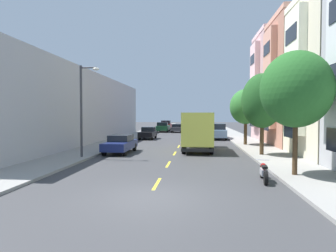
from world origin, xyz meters
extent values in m
plane|color=#38383A|center=(0.00, 30.00, 0.00)|extent=(160.00, 160.00, 0.00)
cube|color=gray|center=(-7.10, 28.00, 0.07)|extent=(3.20, 120.00, 0.14)
cube|color=gray|center=(7.10, 28.00, 0.07)|extent=(3.20, 120.00, 0.14)
cube|color=yellow|center=(0.00, 2.00, 0.00)|extent=(0.14, 2.20, 0.01)
cube|color=yellow|center=(0.00, 7.00, 0.00)|extent=(0.14, 2.20, 0.01)
cube|color=yellow|center=(0.00, 12.00, 0.00)|extent=(0.14, 2.20, 0.01)
cube|color=yellow|center=(0.00, 17.00, 0.00)|extent=(0.14, 2.20, 0.01)
cube|color=yellow|center=(0.00, 22.00, 0.00)|extent=(0.14, 2.20, 0.01)
cube|color=yellow|center=(0.00, 27.00, 0.00)|extent=(0.14, 2.20, 0.01)
cube|color=yellow|center=(0.00, 32.00, 0.00)|extent=(0.14, 2.20, 0.01)
cube|color=yellow|center=(0.00, 37.00, 0.00)|extent=(0.14, 2.20, 0.01)
cube|color=yellow|center=(0.00, 42.00, 0.00)|extent=(0.14, 2.20, 0.01)
cube|color=yellow|center=(0.00, 47.00, 0.00)|extent=(0.14, 2.20, 0.01)
cube|color=white|center=(8.42, 10.46, 5.91)|extent=(0.55, 3.06, 8.54)
cube|color=#1E232D|center=(8.13, 10.46, 1.97)|extent=(0.04, 2.32, 1.10)
cube|color=#1E232D|center=(8.13, 10.46, 5.26)|extent=(0.04, 2.32, 1.10)
cube|color=#1E232D|center=(8.13, 10.46, 8.54)|extent=(0.04, 2.32, 1.10)
cube|color=#E19B83|center=(8.95, 17.46, 11.93)|extent=(0.60, 6.80, 0.44)
cube|color=#E19B83|center=(8.42, 17.46, 6.32)|extent=(0.55, 3.06, 9.13)
cube|color=#1E232D|center=(8.13, 17.46, 2.11)|extent=(0.04, 2.32, 1.10)
cube|color=#1E232D|center=(8.13, 17.46, 5.62)|extent=(0.04, 2.32, 1.10)
cube|color=#1E232D|center=(8.13, 17.46, 9.13)|extent=(0.04, 2.32, 1.10)
cube|color=#CC9E9E|center=(15.61, 24.46, 6.07)|extent=(13.81, 6.80, 12.15)
cube|color=#FECACA|center=(8.95, 24.46, 12.37)|extent=(0.60, 6.80, 0.44)
cube|color=#FECACA|center=(8.42, 24.46, 6.56)|extent=(0.55, 3.06, 9.47)
cube|color=#1E232D|center=(8.13, 24.46, 2.19)|extent=(0.04, 2.32, 1.10)
cube|color=#1E232D|center=(8.13, 24.46, 5.83)|extent=(0.04, 2.32, 1.10)
cube|color=#1E232D|center=(8.13, 24.46, 9.47)|extent=(0.04, 2.32, 1.10)
cube|color=#A8A8AD|center=(-13.70, 20.00, 3.71)|extent=(10.00, 36.00, 7.42)
cylinder|color=#47331E|center=(6.40, 3.92, 1.50)|extent=(0.24, 0.24, 2.71)
ellipsoid|color=#235B23|center=(6.40, 3.92, 4.22)|extent=(3.31, 3.31, 3.63)
cylinder|color=#47331E|center=(6.40, 11.03, 1.34)|extent=(0.29, 0.29, 2.41)
ellipsoid|color=#1E4C1E|center=(6.40, 11.03, 4.03)|extent=(2.94, 2.94, 3.94)
cylinder|color=#47331E|center=(6.40, 18.14, 1.34)|extent=(0.31, 0.31, 2.40)
ellipsoid|color=#2D6B2D|center=(6.40, 18.14, 3.81)|extent=(3.03, 3.03, 3.38)
cylinder|color=#38383D|center=(-6.10, 8.52, 3.24)|extent=(0.16, 0.16, 6.20)
cylinder|color=#38383D|center=(-5.55, 8.52, 6.19)|extent=(1.10, 0.10, 0.10)
ellipsoid|color=silver|center=(-5.05, 8.52, 6.09)|extent=(0.44, 0.28, 0.20)
cube|color=#D8D84C|center=(1.79, 13.04, 1.92)|extent=(2.45, 4.94, 2.52)
cube|color=#D8D84C|center=(1.83, 16.65, 1.76)|extent=(2.32, 1.92, 2.20)
cube|color=black|center=(1.84, 17.55, 2.24)|extent=(2.02, 0.10, 0.97)
cube|color=black|center=(1.76, 10.66, 0.43)|extent=(2.40, 0.19, 0.24)
cylinder|color=black|center=(2.89, 16.69, 0.48)|extent=(0.29, 0.96, 0.96)
cylinder|color=black|center=(0.77, 16.71, 0.48)|extent=(0.29, 0.96, 0.96)
cylinder|color=black|center=(2.84, 11.77, 0.48)|extent=(0.29, 0.96, 0.96)
cylinder|color=black|center=(0.72, 11.79, 0.48)|extent=(0.29, 0.96, 0.96)
cylinder|color=black|center=(2.85, 12.87, 0.48)|extent=(0.29, 0.96, 0.96)
cylinder|color=black|center=(0.73, 12.89, 0.48)|extent=(0.29, 0.96, 0.96)
cube|color=black|center=(-4.37, 24.92, 0.64)|extent=(1.77, 4.01, 0.62)
cube|color=black|center=(-4.37, 25.40, 1.23)|extent=(1.55, 1.69, 0.55)
cylinder|color=black|center=(-5.14, 23.57, 0.33)|extent=(0.23, 0.66, 0.66)
cylinder|color=black|center=(-3.62, 23.56, 0.33)|extent=(0.23, 0.66, 0.66)
cylinder|color=black|center=(-5.12, 26.29, 0.33)|extent=(0.23, 0.66, 0.66)
cylinder|color=black|center=(-3.60, 26.28, 0.33)|extent=(0.23, 0.66, 0.66)
cube|color=#194C28|center=(-4.26, 40.27, 0.73)|extent=(2.04, 5.31, 0.80)
cube|color=black|center=(-4.25, 39.10, 1.43)|extent=(1.77, 1.60, 0.60)
cylinder|color=black|center=(-5.14, 38.46, 0.33)|extent=(0.22, 0.66, 0.66)
cylinder|color=black|center=(-3.36, 38.47, 0.33)|extent=(0.22, 0.66, 0.66)
cylinder|color=black|center=(-5.16, 42.06, 0.33)|extent=(0.22, 0.66, 0.66)
cylinder|color=black|center=(-3.38, 42.08, 0.33)|extent=(0.22, 0.66, 0.66)
cube|color=tan|center=(4.28, 49.66, 0.64)|extent=(1.82, 4.03, 0.62)
cube|color=black|center=(4.29, 49.18, 1.23)|extent=(1.56, 1.71, 0.55)
cylinder|color=black|center=(5.01, 51.03, 0.33)|extent=(0.23, 0.66, 0.66)
cylinder|color=black|center=(3.49, 51.00, 0.33)|extent=(0.23, 0.66, 0.66)
cylinder|color=black|center=(5.07, 48.31, 0.33)|extent=(0.23, 0.66, 0.66)
cylinder|color=black|center=(3.55, 48.28, 0.33)|extent=(0.23, 0.66, 0.66)
cube|color=#AD1E1E|center=(-4.38, 46.16, 0.78)|extent=(2.08, 4.85, 0.90)
cube|color=black|center=(-4.38, 46.16, 1.58)|extent=(1.79, 2.83, 0.70)
cylinder|color=black|center=(-5.20, 44.51, 0.33)|extent=(0.24, 0.67, 0.66)
cylinder|color=black|center=(-3.47, 44.55, 0.33)|extent=(0.24, 0.67, 0.66)
cylinder|color=black|center=(-5.29, 47.77, 0.33)|extent=(0.24, 0.67, 0.66)
cylinder|color=black|center=(-3.56, 47.81, 0.33)|extent=(0.24, 0.67, 0.66)
cube|color=#7A9EC6|center=(4.28, 25.63, 0.78)|extent=(2.07, 4.85, 0.90)
cube|color=black|center=(4.28, 25.63, 1.58)|extent=(1.78, 2.82, 0.70)
cylinder|color=black|center=(5.18, 27.24, 0.33)|extent=(0.24, 0.67, 0.66)
cylinder|color=black|center=(3.45, 27.28, 0.33)|extent=(0.24, 0.67, 0.66)
cylinder|color=black|center=(5.10, 23.98, 0.33)|extent=(0.24, 0.67, 0.66)
cylinder|color=black|center=(3.37, 24.02, 0.33)|extent=(0.24, 0.67, 0.66)
cube|color=navy|center=(-4.29, 11.75, 0.63)|extent=(1.85, 4.52, 0.60)
cube|color=black|center=(-4.29, 11.98, 1.18)|extent=(1.61, 2.18, 0.50)
cylinder|color=black|center=(-5.10, 10.23, 0.33)|extent=(0.23, 0.66, 0.66)
cylinder|color=black|center=(-3.52, 10.21, 0.33)|extent=(0.23, 0.66, 0.66)
cylinder|color=black|center=(-5.06, 13.29, 0.33)|extent=(0.23, 0.66, 0.66)
cylinder|color=black|center=(-3.48, 13.27, 0.33)|extent=(0.23, 0.66, 0.66)
cube|color=#333338|center=(-1.80, 39.48, 0.63)|extent=(1.80, 4.50, 0.60)
cube|color=black|center=(-1.80, 39.71, 1.18)|extent=(1.58, 2.16, 0.50)
cylinder|color=black|center=(-2.59, 37.95, 0.33)|extent=(0.22, 0.66, 0.66)
cylinder|color=black|center=(-1.01, 37.95, 0.33)|extent=(0.22, 0.66, 0.66)
cylinder|color=black|center=(-2.59, 41.01, 0.33)|extent=(0.22, 0.66, 0.66)
cylinder|color=black|center=(-1.01, 41.01, 0.33)|extent=(0.22, 0.66, 0.66)
cylinder|color=black|center=(4.83, 3.69, 0.30)|extent=(0.20, 0.61, 0.60)
cylinder|color=black|center=(4.67, 2.25, 0.30)|extent=(0.20, 0.61, 0.60)
cube|color=silver|center=(4.75, 2.97, 0.42)|extent=(0.36, 0.84, 0.28)
ellipsoid|color=maroon|center=(4.77, 3.14, 0.68)|extent=(0.24, 0.48, 0.22)
cube|color=black|center=(4.72, 2.71, 0.70)|extent=(0.27, 0.54, 0.10)
cylinder|color=silver|center=(4.81, 3.57, 0.88)|extent=(0.62, 0.10, 0.03)
camera|label=1|loc=(1.74, -10.32, 3.00)|focal=30.78mm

